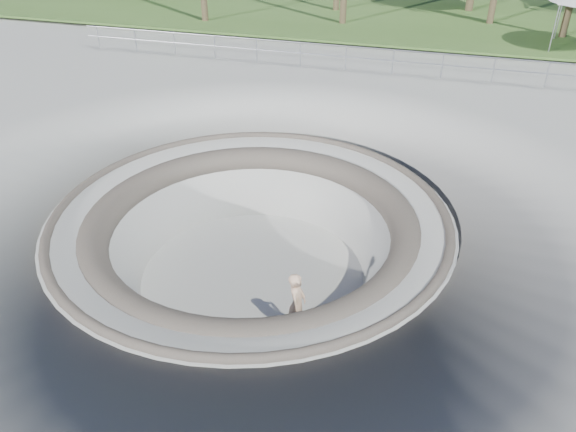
{
  "coord_description": "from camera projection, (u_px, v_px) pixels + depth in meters",
  "views": [
    {
      "loc": [
        4.4,
        -11.47,
        7.59
      ],
      "look_at": [
        0.9,
        0.33,
        -0.1
      ],
      "focal_mm": 35.0,
      "sensor_mm": 36.0,
      "label": 1
    }
  ],
  "objects": [
    {
      "name": "distant_hills",
      "position": [
        454.0,
        18.0,
        63.7
      ],
      "size": [
        103.2,
        45.0,
        28.6
      ],
      "color": "olive",
      "rests_on": "ground"
    },
    {
      "name": "skate_bowl",
      "position": [
        253.0,
        271.0,
        15.38
      ],
      "size": [
        14.0,
        14.0,
        4.1
      ],
      "color": "#9C9C97",
      "rests_on": "ground"
    },
    {
      "name": "skateboard",
      "position": [
        297.0,
        332.0,
        13.36
      ],
      "size": [
        0.83,
        0.24,
        0.09
      ],
      "color": "#96613C",
      "rests_on": "ground"
    },
    {
      "name": "safety_railing",
      "position": [
        346.0,
        58.0,
        23.8
      ],
      "size": [
        25.0,
        0.06,
        1.03
      ],
      "color": "#95979D",
      "rests_on": "ground"
    },
    {
      "name": "skater",
      "position": [
        297.0,
        304.0,
        12.9
      ],
      "size": [
        0.45,
        0.65,
        1.69
      ],
      "primitive_type": "imported",
      "rotation": [
        0.0,
        0.0,
        1.65
      ],
      "color": "tan",
      "rests_on": "skateboard"
    },
    {
      "name": "ground",
      "position": [
        251.0,
        214.0,
        14.41
      ],
      "size": [
        180.0,
        180.0,
        0.0
      ],
      "primitive_type": "plane",
      "color": "#9C9C97",
      "rests_on": "ground"
    }
  ]
}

